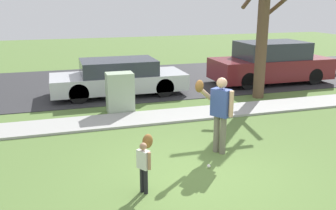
{
  "coord_description": "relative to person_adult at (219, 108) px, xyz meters",
  "views": [
    {
      "loc": [
        -2.47,
        -6.0,
        3.2
      ],
      "look_at": [
        -0.2,
        1.42,
        1.0
      ],
      "focal_mm": 39.51,
      "sensor_mm": 36.0,
      "label": 1
    }
  ],
  "objects": [
    {
      "name": "ground_plane",
      "position": [
        -0.74,
        2.67,
        -1.03
      ],
      "size": [
        48.0,
        48.0,
        0.0
      ],
      "primitive_type": "plane",
      "color": "#567538"
    },
    {
      "name": "sidewalk_strip",
      "position": [
        -0.74,
        2.77,
        -1.0
      ],
      "size": [
        36.0,
        1.2,
        0.06
      ],
      "primitive_type": "cube",
      "color": "#A3A39E",
      "rests_on": "ground"
    },
    {
      "name": "road_surface",
      "position": [
        -0.74,
        7.77,
        -1.02
      ],
      "size": [
        36.0,
        6.8,
        0.02
      ],
      "primitive_type": "cube",
      "color": "#2D2D30",
      "rests_on": "ground"
    },
    {
      "name": "person_adult",
      "position": [
        0.0,
        0.0,
        0.0
      ],
      "size": [
        0.84,
        0.51,
        1.67
      ],
      "rotation": [
        0.0,
        0.0,
        -2.58
      ],
      "color": "#6B6656",
      "rests_on": "ground"
    },
    {
      "name": "person_child",
      "position": [
        -1.88,
        -1.14,
        -0.39
      ],
      "size": [
        0.38,
        0.51,
        0.97
      ],
      "rotation": [
        0.0,
        0.0,
        0.56
      ],
      "color": "black",
      "rests_on": "ground"
    },
    {
      "name": "baseball",
      "position": [
        -0.48,
        -0.64,
        -0.99
      ],
      "size": [
        0.07,
        0.07,
        0.07
      ],
      "primitive_type": "sphere",
      "color": "white",
      "rests_on": "ground"
    },
    {
      "name": "utility_cabinet",
      "position": [
        -1.48,
        3.67,
        -0.44
      ],
      "size": [
        0.78,
        0.54,
        1.18
      ],
      "primitive_type": "cube",
      "color": "#9EB293",
      "rests_on": "ground"
    },
    {
      "name": "street_tree_near",
      "position": [
        3.33,
        3.98,
        1.43
      ],
      "size": [
        1.84,
        1.88,
        4.59
      ],
      "color": "brown",
      "rests_on": "ground"
    },
    {
      "name": "parked_sedan_silver",
      "position": [
        -1.16,
        5.74,
        -0.41
      ],
      "size": [
        4.6,
        1.8,
        1.23
      ],
      "color": "silver",
      "rests_on": "road_surface"
    },
    {
      "name": "parked_suv_maroon",
      "position": [
        4.97,
        5.92,
        -0.24
      ],
      "size": [
        4.7,
        1.9,
        1.63
      ],
      "color": "maroon",
      "rests_on": "road_surface"
    }
  ]
}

